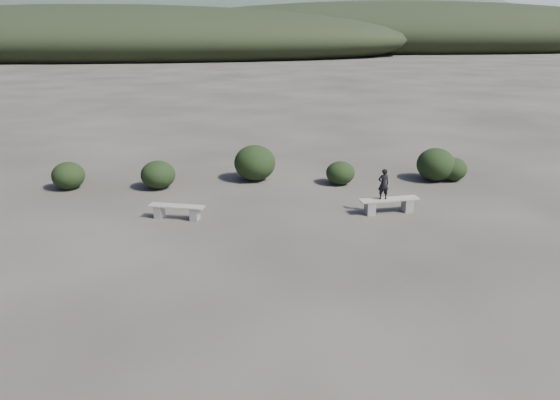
{
  "coord_description": "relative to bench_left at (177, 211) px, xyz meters",
  "views": [
    {
      "loc": [
        -1.71,
        -10.66,
        5.74
      ],
      "look_at": [
        -0.52,
        3.5,
        1.1
      ],
      "focal_mm": 35.0,
      "sensor_mm": 36.0,
      "label": 1
    }
  ],
  "objects": [
    {
      "name": "ground",
      "position": [
        3.54,
        -5.28,
        -0.26
      ],
      "size": [
        1200.0,
        1200.0,
        0.0
      ],
      "primitive_type": "plane",
      "color": "#2F2B25",
      "rests_on": "ground"
    },
    {
      "name": "bench_right",
      "position": [
        6.61,
        -0.01,
        0.03
      ],
      "size": [
        1.93,
        0.64,
        0.47
      ],
      "rotation": [
        0.0,
        0.0,
        0.13
      ],
      "color": "slate",
      "rests_on": "ground"
    },
    {
      "name": "mountain_ridges",
      "position": [
        -3.94,
        333.78,
        10.58
      ],
      "size": [
        500.0,
        400.0,
        56.0
      ],
      "color": "black",
      "rests_on": "ground"
    },
    {
      "name": "shrub_c",
      "position": [
        5.69,
        3.31,
        0.17
      ],
      "size": [
        1.07,
        1.07,
        0.86
      ],
      "primitive_type": "ellipsoid",
      "color": "black",
      "rests_on": "ground"
    },
    {
      "name": "shrub_b",
      "position": [
        2.55,
        4.13,
        0.41
      ],
      "size": [
        1.57,
        1.57,
        1.34
      ],
      "primitive_type": "ellipsoid",
      "color": "black",
      "rests_on": "ground"
    },
    {
      "name": "bench_left",
      "position": [
        0.0,
        0.0,
        0.0
      ],
      "size": [
        1.75,
        0.79,
        0.43
      ],
      "rotation": [
        0.0,
        0.0,
        -0.26
      ],
      "color": "slate",
      "rests_on": "ground"
    },
    {
      "name": "shrub_a",
      "position": [
        -0.97,
        3.33,
        0.25
      ],
      "size": [
        1.24,
        1.24,
        1.02
      ],
      "primitive_type": "ellipsoid",
      "color": "black",
      "rests_on": "ground"
    },
    {
      "name": "shrub_d",
      "position": [
        9.38,
        3.51,
        0.36
      ],
      "size": [
        1.42,
        1.42,
        1.24
      ],
      "primitive_type": "ellipsoid",
      "color": "black",
      "rests_on": "ground"
    },
    {
      "name": "shrub_e",
      "position": [
        10.04,
        3.45,
        0.18
      ],
      "size": [
        1.06,
        1.06,
        0.89
      ],
      "primitive_type": "ellipsoid",
      "color": "black",
      "rests_on": "ground"
    },
    {
      "name": "shrub_f",
      "position": [
        -4.19,
        3.53,
        0.23
      ],
      "size": [
        1.16,
        1.16,
        0.98
      ],
      "primitive_type": "ellipsoid",
      "color": "black",
      "rests_on": "ground"
    },
    {
      "name": "seated_person",
      "position": [
        6.39,
        -0.04,
        0.7
      ],
      "size": [
        0.38,
        0.27,
        0.98
      ],
      "primitive_type": "imported",
      "rotation": [
        0.0,
        0.0,
        3.25
      ],
      "color": "black",
      "rests_on": "bench_right"
    }
  ]
}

